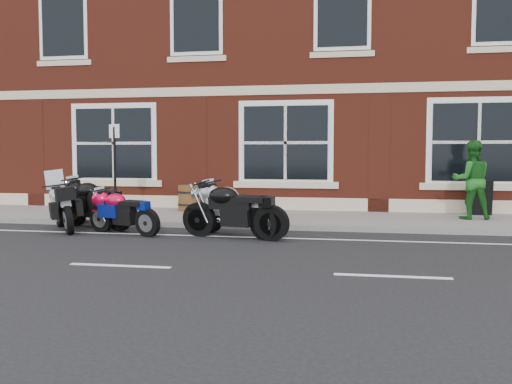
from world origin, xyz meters
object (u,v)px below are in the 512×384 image
(moto_touring_silver, at_px, (64,206))
(a_board_sign, at_px, (480,197))
(moto_sport_black, at_px, (96,202))
(barrel_planter, at_px, (189,198))
(parking_sign, at_px, (115,165))
(moto_sport_red, at_px, (123,211))
(moto_sport_silver, at_px, (235,208))
(pedestrian_right, at_px, (471,180))
(moto_naked_black, at_px, (233,209))

(moto_touring_silver, xyz_separation_m, a_board_sign, (9.37, 3.69, 0.03))
(moto_sport_black, bearing_deg, barrel_planter, 3.12)
(parking_sign, bearing_deg, moto_sport_black, -88.21)
(moto_touring_silver, distance_m, barrel_planter, 3.81)
(moto_sport_red, xyz_separation_m, barrel_planter, (0.28, 3.71, -0.02))
(moto_sport_silver, relative_size, barrel_planter, 2.84)
(moto_sport_red, bearing_deg, pedestrian_right, -45.97)
(a_board_sign, bearing_deg, moto_sport_black, -154.85)
(moto_sport_black, height_order, moto_sport_silver, moto_sport_black)
(moto_sport_black, height_order, moto_naked_black, moto_sport_black)
(moto_sport_silver, bearing_deg, moto_sport_red, 126.81)
(moto_sport_silver, distance_m, barrel_planter, 4.07)
(moto_naked_black, height_order, parking_sign, parking_sign)
(moto_touring_silver, xyz_separation_m, barrel_planter, (1.82, 3.35, -0.07))
(moto_sport_red, bearing_deg, parking_sign, 51.21)
(moto_sport_red, relative_size, a_board_sign, 2.04)
(moto_naked_black, bearing_deg, barrel_planter, 41.68)
(moto_touring_silver, bearing_deg, moto_sport_silver, -39.58)
(moto_sport_silver, distance_m, a_board_sign, 6.70)
(pedestrian_right, relative_size, a_board_sign, 2.09)
(barrel_planter, height_order, parking_sign, parking_sign)
(moto_sport_black, distance_m, moto_sport_silver, 3.42)
(moto_naked_black, bearing_deg, a_board_sign, -39.52)
(moto_touring_silver, height_order, moto_naked_black, moto_touring_silver)
(moto_sport_silver, bearing_deg, moto_naked_black, -143.40)
(moto_sport_red, distance_m, a_board_sign, 8.82)
(moto_touring_silver, relative_size, barrel_planter, 2.39)
(moto_sport_black, xyz_separation_m, moto_sport_silver, (3.37, -0.62, -0.01))
(pedestrian_right, bearing_deg, moto_sport_black, 10.31)
(moto_sport_silver, height_order, barrel_planter, moto_sport_silver)
(moto_sport_red, relative_size, moto_sport_black, 0.87)
(moto_sport_silver, xyz_separation_m, a_board_sign, (5.48, 3.85, -0.01))
(moto_naked_black, height_order, barrel_planter, moto_naked_black)
(moto_sport_red, height_order, moto_naked_black, moto_naked_black)
(pedestrian_right, xyz_separation_m, parking_sign, (-8.26, -1.70, 0.36))
(moto_sport_red, height_order, parking_sign, parking_sign)
(moto_sport_silver, relative_size, parking_sign, 0.88)
(moto_sport_silver, xyz_separation_m, barrel_planter, (-2.07, 3.50, -0.11))
(moto_naked_black, relative_size, pedestrian_right, 1.21)
(parking_sign, bearing_deg, moto_naked_black, -4.52)
(moto_naked_black, xyz_separation_m, a_board_sign, (5.46, 4.18, -0.02))
(moto_sport_red, xyz_separation_m, moto_naked_black, (2.38, -0.12, 0.10))
(moto_touring_silver, distance_m, moto_sport_red, 1.58)
(moto_sport_silver, height_order, a_board_sign, a_board_sign)
(a_board_sign, height_order, barrel_planter, a_board_sign)
(moto_sport_red, bearing_deg, moto_sport_black, 72.38)
(moto_sport_black, relative_size, barrel_planter, 3.01)
(moto_sport_black, bearing_deg, moto_sport_red, -101.57)
(moto_sport_black, bearing_deg, a_board_sign, -42.55)
(moto_sport_black, distance_m, barrel_planter, 3.17)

